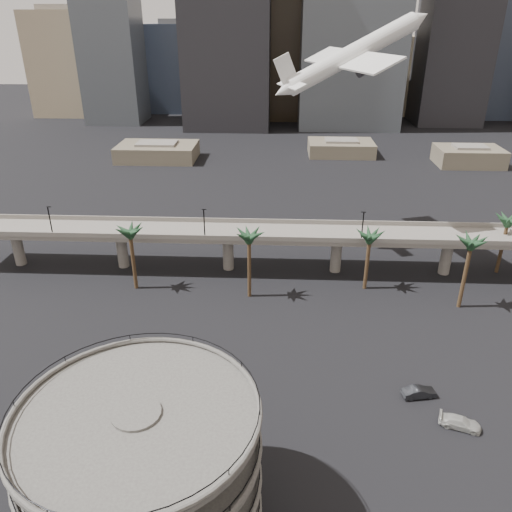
{
  "coord_description": "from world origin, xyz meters",
  "views": [
    {
      "loc": [
        -0.94,
        -36.7,
        47.59
      ],
      "look_at": [
        -4.01,
        28.0,
        16.13
      ],
      "focal_mm": 35.0,
      "sensor_mm": 36.0,
      "label": 1
    }
  ],
  "objects_px": {
    "airborne_jet": "(352,55)",
    "car_c": "(460,422)",
    "car_b": "(419,392)",
    "overpass": "(282,237)",
    "car_a": "(232,397)",
    "parking_ramp": "(143,465)"
  },
  "relations": [
    {
      "from": "car_b",
      "to": "parking_ramp",
      "type": "bearing_deg",
      "value": 113.54
    },
    {
      "from": "car_a",
      "to": "overpass",
      "type": "bearing_deg",
      "value": 14.2
    },
    {
      "from": "parking_ramp",
      "to": "car_c",
      "type": "bearing_deg",
      "value": 24.5
    },
    {
      "from": "airborne_jet",
      "to": "car_b",
      "type": "xyz_separation_m",
      "value": [
        6.0,
        -52.09,
        -39.54
      ]
    },
    {
      "from": "airborne_jet",
      "to": "car_a",
      "type": "xyz_separation_m",
      "value": [
        -19.7,
        -54.19,
        -39.63
      ]
    },
    {
      "from": "airborne_jet",
      "to": "car_a",
      "type": "distance_m",
      "value": 69.97
    },
    {
      "from": "parking_ramp",
      "to": "car_a",
      "type": "xyz_separation_m",
      "value": [
        6.27,
        19.66,
        -9.15
      ]
    },
    {
      "from": "parking_ramp",
      "to": "airborne_jet",
      "type": "xyz_separation_m",
      "value": [
        25.96,
        73.85,
        30.48
      ]
    },
    {
      "from": "airborne_jet",
      "to": "parking_ramp",
      "type": "bearing_deg",
      "value": -129.84
    },
    {
      "from": "parking_ramp",
      "to": "car_b",
      "type": "relative_size",
      "value": 4.7
    },
    {
      "from": "overpass",
      "to": "car_a",
      "type": "height_order",
      "value": "overpass"
    },
    {
      "from": "parking_ramp",
      "to": "airborne_jet",
      "type": "distance_m",
      "value": 84.01
    },
    {
      "from": "airborne_jet",
      "to": "car_a",
      "type": "height_order",
      "value": "airborne_jet"
    },
    {
      "from": "overpass",
      "to": "car_a",
      "type": "relative_size",
      "value": 32.48
    },
    {
      "from": "overpass",
      "to": "car_b",
      "type": "height_order",
      "value": "overpass"
    },
    {
      "from": "car_b",
      "to": "car_c",
      "type": "height_order",
      "value": "car_b"
    },
    {
      "from": "parking_ramp",
      "to": "overpass",
      "type": "distance_m",
      "value": 60.46
    },
    {
      "from": "overpass",
      "to": "parking_ramp",
      "type": "bearing_deg",
      "value": -102.43
    },
    {
      "from": "airborne_jet",
      "to": "car_c",
      "type": "xyz_separation_m",
      "value": [
        9.83,
        -57.54,
        -39.57
      ]
    },
    {
      "from": "car_b",
      "to": "car_c",
      "type": "bearing_deg",
      "value": -155.59
    },
    {
      "from": "car_b",
      "to": "car_c",
      "type": "distance_m",
      "value": 6.67
    },
    {
      "from": "airborne_jet",
      "to": "car_c",
      "type": "height_order",
      "value": "airborne_jet"
    }
  ]
}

